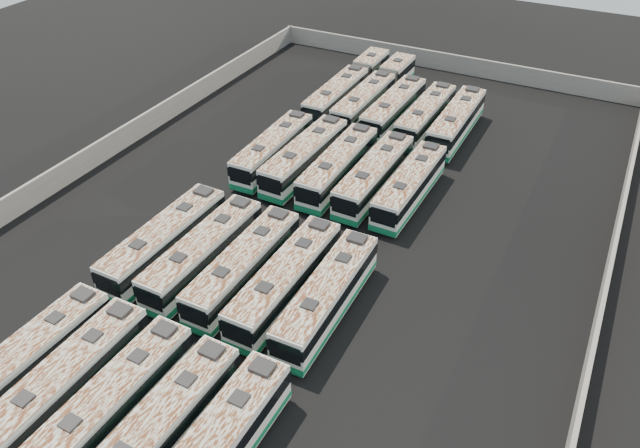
{
  "coord_description": "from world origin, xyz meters",
  "views": [
    {
      "loc": [
        19.52,
        -36.24,
        29.98
      ],
      "look_at": [
        1.68,
        -1.52,
        1.6
      ],
      "focal_mm": 35.0,
      "sensor_mm": 36.0,
      "label": 1
    }
  ],
  "objects_px": {
    "bus_midback_far_left": "(273,150)",
    "bus_back_center": "(394,109)",
    "bus_front_center": "(111,404)",
    "bus_midfront_center": "(244,266)",
    "bus_midfront_left": "(203,253)",
    "bus_back_right": "(425,115)",
    "bus_midfront_far_right": "(327,296)",
    "bus_back_far_right": "(456,122)",
    "bus_midback_left": "(305,157)",
    "bus_back_far_left": "(348,86)",
    "bus_front_far_left": "(28,361)",
    "bus_midback_right": "(374,176)",
    "bus_midfront_right": "(285,281)",
    "bus_front_left": "(66,382)",
    "bus_back_left": "(375,92)",
    "bus_midback_far_right": "(410,186)",
    "bus_midfront_far_left": "(165,241)",
    "bus_midback_center": "(338,166)",
    "bus_front_right": "(159,430)"
  },
  "relations": [
    {
      "from": "bus_front_left",
      "to": "bus_back_far_left",
      "type": "xyz_separation_m",
      "value": [
        -3.27,
        45.11,
        -0.02
      ]
    },
    {
      "from": "bus_front_far_left",
      "to": "bus_midback_center",
      "type": "height_order",
      "value": "bus_midback_center"
    },
    {
      "from": "bus_midback_far_left",
      "to": "bus_back_far_right",
      "type": "relative_size",
      "value": 0.97
    },
    {
      "from": "bus_front_right",
      "to": "bus_midfront_far_right",
      "type": "height_order",
      "value": "bus_midfront_far_right"
    },
    {
      "from": "bus_midfront_left",
      "to": "bus_midfront_far_right",
      "type": "bearing_deg",
      "value": 1.1
    },
    {
      "from": "bus_front_center",
      "to": "bus_midback_right",
      "type": "height_order",
      "value": "bus_midback_right"
    },
    {
      "from": "bus_midfront_center",
      "to": "bus_back_far_right",
      "type": "relative_size",
      "value": 0.99
    },
    {
      "from": "bus_midback_far_left",
      "to": "bus_front_center",
      "type": "bearing_deg",
      "value": -77.96
    },
    {
      "from": "bus_midfront_left",
      "to": "bus_midback_far_left",
      "type": "xyz_separation_m",
      "value": [
        -3.38,
        15.55,
        -0.05
      ]
    },
    {
      "from": "bus_midback_left",
      "to": "bus_back_far_left",
      "type": "relative_size",
      "value": 0.67
    },
    {
      "from": "bus_front_far_left",
      "to": "bus_midback_right",
      "type": "bearing_deg",
      "value": 71.85
    },
    {
      "from": "bus_front_right",
      "to": "bus_midfront_far_right",
      "type": "xyz_separation_m",
      "value": [
        3.24,
        13.41,
        0.0
      ]
    },
    {
      "from": "bus_midfront_right",
      "to": "bus_midback_right",
      "type": "xyz_separation_m",
      "value": [
        -0.01,
        15.46,
        -0.02
      ]
    },
    {
      "from": "bus_front_center",
      "to": "bus_midfront_center",
      "type": "distance_m",
      "value": 13.35
    },
    {
      "from": "bus_midfront_right",
      "to": "bus_back_left",
      "type": "xyz_separation_m",
      "value": [
        -6.81,
        31.68,
        -0.08
      ]
    },
    {
      "from": "bus_midback_left",
      "to": "bus_back_far_left",
      "type": "xyz_separation_m",
      "value": [
        -3.25,
        16.21,
        -0.07
      ]
    },
    {
      "from": "bus_midfront_far_right",
      "to": "bus_midback_right",
      "type": "relative_size",
      "value": 0.99
    },
    {
      "from": "bus_front_left",
      "to": "bus_midfront_right",
      "type": "bearing_deg",
      "value": 62.86
    },
    {
      "from": "bus_back_left",
      "to": "bus_back_far_left",
      "type": "bearing_deg",
      "value": 179.11
    },
    {
      "from": "bus_midback_far_right",
      "to": "bus_back_far_left",
      "type": "height_order",
      "value": "bus_back_far_left"
    },
    {
      "from": "bus_midfront_left",
      "to": "bus_back_far_left",
      "type": "relative_size",
      "value": 0.66
    },
    {
      "from": "bus_front_far_left",
      "to": "bus_midfront_far_right",
      "type": "relative_size",
      "value": 0.98
    },
    {
      "from": "bus_back_center",
      "to": "bus_front_center",
      "type": "bearing_deg",
      "value": -88.71
    },
    {
      "from": "bus_midfront_right",
      "to": "bus_back_right",
      "type": "height_order",
      "value": "bus_midfront_right"
    },
    {
      "from": "bus_midback_right",
      "to": "bus_back_left",
      "type": "xyz_separation_m",
      "value": [
        -6.8,
        16.22,
        -0.06
      ]
    },
    {
      "from": "bus_midback_far_left",
      "to": "bus_midback_left",
      "type": "bearing_deg",
      "value": -0.16
    },
    {
      "from": "bus_front_right",
      "to": "bus_midfront_far_left",
      "type": "bearing_deg",
      "value": 128.94
    },
    {
      "from": "bus_midback_far_right",
      "to": "bus_back_right",
      "type": "xyz_separation_m",
      "value": [
        -3.26,
        13.24,
        0.0
      ]
    },
    {
      "from": "bus_back_center",
      "to": "bus_front_far_left",
      "type": "bearing_deg",
      "value": -97.7
    },
    {
      "from": "bus_midfront_center",
      "to": "bus_front_center",
      "type": "bearing_deg",
      "value": -90.08
    },
    {
      "from": "bus_midback_far_right",
      "to": "bus_midfront_center",
      "type": "bearing_deg",
      "value": -112.48
    },
    {
      "from": "bus_midfront_right",
      "to": "bus_back_center",
      "type": "relative_size",
      "value": 1.02
    },
    {
      "from": "bus_front_right",
      "to": "bus_midback_far_left",
      "type": "distance_m",
      "value": 30.69
    },
    {
      "from": "bus_midfront_far_left",
      "to": "bus_midfront_right",
      "type": "height_order",
      "value": "bus_midfront_far_left"
    },
    {
      "from": "bus_midfront_left",
      "to": "bus_midback_right",
      "type": "bearing_deg",
      "value": 67.39
    },
    {
      "from": "bus_front_center",
      "to": "bus_back_far_right",
      "type": "relative_size",
      "value": 0.98
    },
    {
      "from": "bus_midback_right",
      "to": "bus_back_far_left",
      "type": "height_order",
      "value": "bus_midback_right"
    },
    {
      "from": "bus_midfront_right",
      "to": "bus_midback_far_right",
      "type": "height_order",
      "value": "bus_midfront_right"
    },
    {
      "from": "bus_front_center",
      "to": "bus_midfront_center",
      "type": "xyz_separation_m",
      "value": [
        0.07,
        13.35,
        0.02
      ]
    },
    {
      "from": "bus_front_far_left",
      "to": "bus_back_center",
      "type": "xyz_separation_m",
      "value": [
        6.62,
        41.78,
        0.05
      ]
    },
    {
      "from": "bus_midback_far_right",
      "to": "bus_back_right",
      "type": "distance_m",
      "value": 13.64
    },
    {
      "from": "bus_front_far_left",
      "to": "bus_midfront_center",
      "type": "relative_size",
      "value": 0.98
    },
    {
      "from": "bus_midfront_left",
      "to": "bus_midback_far_right",
      "type": "distance_m",
      "value": 18.49
    },
    {
      "from": "bus_front_far_left",
      "to": "bus_midback_center",
      "type": "relative_size",
      "value": 0.97
    },
    {
      "from": "bus_midback_far_left",
      "to": "bus_back_center",
      "type": "height_order",
      "value": "bus_back_center"
    },
    {
      "from": "bus_midfront_left",
      "to": "bus_back_center",
      "type": "bearing_deg",
      "value": 84.36
    },
    {
      "from": "bus_midfront_right",
      "to": "bus_midback_far_right",
      "type": "relative_size",
      "value": 1.04
    },
    {
      "from": "bus_back_right",
      "to": "bus_midfront_far_right",
      "type": "bearing_deg",
      "value": -82.57
    },
    {
      "from": "bus_front_left",
      "to": "bus_midback_far_left",
      "type": "distance_m",
      "value": 29.04
    },
    {
      "from": "bus_back_center",
      "to": "bus_back_left",
      "type": "bearing_deg",
      "value": 138.79
    }
  ]
}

